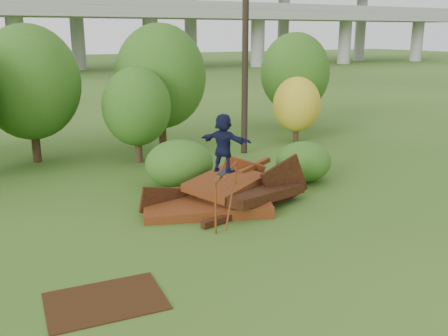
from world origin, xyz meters
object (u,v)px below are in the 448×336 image
flat_plate (105,301)px  scrap_pile (224,196)px  skater (224,143)px  utility_pole (245,27)px

flat_plate → scrap_pile: bearing=39.4°
skater → flat_plate: skater is taller
scrap_pile → utility_pole: utility_pole is taller
scrap_pile → flat_plate: scrap_pile is taller
scrap_pile → flat_plate: 6.33m
skater → flat_plate: 5.53m
scrap_pile → utility_pole: (4.22, 6.02, 5.23)m
scrap_pile → skater: (-0.70, -1.28, 2.03)m
skater → flat_plate: size_ratio=0.70×
scrap_pile → utility_pole: 9.02m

